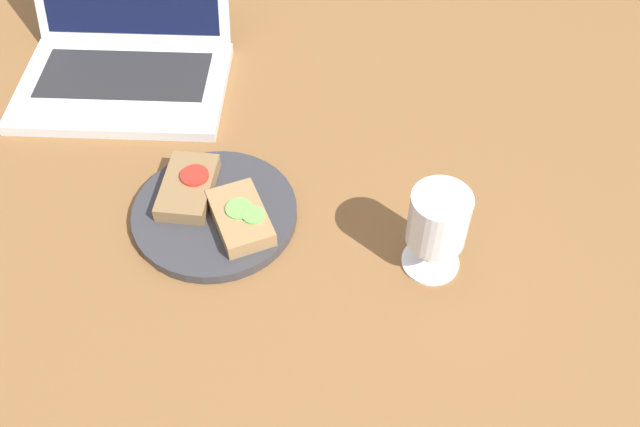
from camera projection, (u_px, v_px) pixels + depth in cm
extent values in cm
cube|color=brown|center=(273.00, 226.00, 96.85)|extent=(140.00, 140.00, 3.00)
cylinder|color=#333338|center=(215.00, 211.00, 95.57)|extent=(22.05, 22.05, 1.53)
cube|color=#937047|center=(240.00, 218.00, 92.36)|extent=(10.14, 12.26, 2.27)
cylinder|color=#6BB74C|center=(254.00, 215.00, 90.91)|extent=(2.93, 2.93, 0.37)
cylinder|color=#6BB74C|center=(239.00, 209.00, 91.66)|extent=(3.57, 3.57, 0.30)
cube|color=brown|center=(188.00, 187.00, 95.94)|extent=(7.37, 11.67, 2.09)
cylinder|color=red|center=(195.00, 175.00, 95.57)|extent=(3.83, 3.83, 0.48)
cylinder|color=white|center=(430.00, 262.00, 90.87)|extent=(7.37, 7.37, 0.40)
cylinder|color=white|center=(433.00, 250.00, 88.95)|extent=(1.01, 1.01, 4.62)
cylinder|color=white|center=(439.00, 219.00, 84.34)|extent=(7.32, 7.32, 7.44)
cylinder|color=white|center=(437.00, 227.00, 85.57)|extent=(6.73, 6.73, 4.22)
cube|color=silver|center=(123.00, 87.00, 112.01)|extent=(32.18, 21.76, 1.64)
cube|color=#232326|center=(124.00, 75.00, 112.58)|extent=(26.39, 11.97, 0.16)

